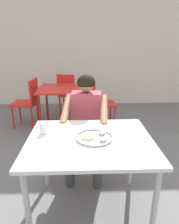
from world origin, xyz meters
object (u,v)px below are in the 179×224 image
at_px(table_foreground, 90,148).
at_px(thali_tray, 94,137).
at_px(drinking_cup, 44,128).
at_px(chair_foreground, 87,127).
at_px(table_background_red, 65,93).
at_px(chair_red_left, 28,100).
at_px(chair_red_right, 99,101).
at_px(diner_foreground, 86,117).
at_px(chair_red_far, 67,92).

relative_size(table_foreground, thali_tray, 3.33).
relative_size(drinking_cup, chair_foreground, 0.12).
height_order(chair_foreground, table_background_red, chair_foreground).
height_order(chair_red_left, chair_red_right, chair_red_left).
distance_m(table_foreground, chair_red_right, 2.04).
xyz_separation_m(thali_tray, chair_foreground, (-0.05, 0.85, -0.28)).
bearing_deg(diner_foreground, table_foreground, -87.71).
bearing_deg(chair_red_far, table_background_red, -89.09).
bearing_deg(chair_red_right, chair_red_left, 179.66).
distance_m(drinking_cup, diner_foreground, 0.63).
bearing_deg(table_foreground, chair_foreground, 90.54).
height_order(drinking_cup, chair_foreground, drinking_cup).
relative_size(table_background_red, chair_red_far, 1.04).
distance_m(table_foreground, table_background_red, 2.02).
xyz_separation_m(thali_tray, diner_foreground, (-0.06, 0.62, -0.06)).
bearing_deg(thali_tray, table_background_red, 101.79).
bearing_deg(chair_red_far, chair_red_right, -45.67).
xyz_separation_m(chair_foreground, chair_red_right, (0.25, 1.16, 0.00)).
relative_size(chair_red_left, chair_red_right, 1.06).
height_order(drinking_cup, diner_foreground, diner_foreground).
bearing_deg(table_background_red, chair_red_right, 2.96).
xyz_separation_m(table_foreground, diner_foreground, (-0.03, 0.63, 0.03)).
relative_size(drinking_cup, diner_foreground, 0.08).
distance_m(table_foreground, chair_red_far, 2.70).
height_order(chair_foreground, chair_red_far, chair_red_far).
distance_m(diner_foreground, table_background_red, 1.40).
bearing_deg(thali_tray, chair_red_far, 99.07).
xyz_separation_m(chair_foreground, chair_red_left, (-1.04, 1.17, 0.03)).
bearing_deg(chair_red_left, chair_red_right, -0.34).
height_order(chair_foreground, diner_foreground, diner_foreground).
bearing_deg(chair_red_far, thali_tray, -80.93).
xyz_separation_m(drinking_cup, chair_foreground, (0.39, 0.72, -0.32)).
bearing_deg(drinking_cup, table_background_red, 89.23).
height_order(table_foreground, table_background_red, table_foreground).
relative_size(table_foreground, chair_red_right, 1.25).
height_order(table_foreground, chair_red_left, chair_red_left).
bearing_deg(chair_red_far, drinking_cup, -90.32).
xyz_separation_m(chair_red_right, chair_red_far, (-0.63, 0.64, 0.03)).
bearing_deg(table_background_red, chair_red_far, 90.91).
relative_size(chair_foreground, table_background_red, 0.90).
height_order(chair_red_right, chair_red_far, chair_red_far).
height_order(table_background_red, chair_red_far, chair_red_far).
relative_size(table_foreground, chair_foreground, 1.26).
bearing_deg(diner_foreground, chair_foreground, 85.58).
relative_size(thali_tray, drinking_cup, 3.28).
bearing_deg(thali_tray, drinking_cup, 164.28).
relative_size(thali_tray, table_background_red, 0.34).
bearing_deg(diner_foreground, table_background_red, 104.47).
distance_m(chair_red_left, chair_red_far, 0.92).
bearing_deg(table_foreground, drinking_cup, 161.57).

